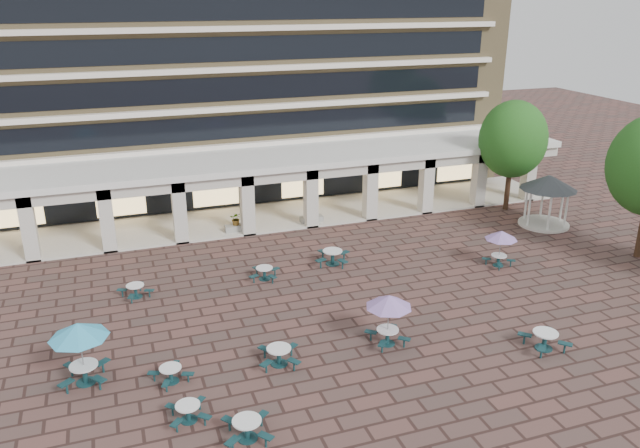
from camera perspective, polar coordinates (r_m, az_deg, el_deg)
The scene contains 18 objects.
ground at distance 30.01m, azimuth 2.88°, elevation -8.57°, with size 120.00×120.00×0.00m, color brown.
apartment_building at distance 50.76m, azimuth -8.22°, elevation 18.07°, with size 40.00×15.50×25.20m.
retail_arcade at distance 41.94m, azimuth -4.64°, elevation 4.41°, with size 42.00×6.60×4.40m.
picnic_table_0 at distance 22.74m, azimuth -6.68°, elevation -18.00°, with size 1.86×1.86×0.77m.
picnic_table_1 at distance 26.42m, azimuth -3.77°, elevation -11.82°, with size 1.96×1.96×0.77m.
picnic_table_3 at distance 29.06m, azimuth 19.87°, elevation -9.84°, with size 1.84×1.84×0.81m.
picnic_table_4 at distance 26.02m, azimuth -21.21°, elevation -9.26°, with size 2.30×2.30×2.66m.
picnic_table_5 at distance 23.88m, azimuth -11.97°, elevation -16.39°, with size 1.55×1.55×0.68m.
picnic_table_6 at distance 27.14m, azimuth 6.31°, elevation -7.20°, with size 2.05×2.05×2.36m.
picnic_table_8 at distance 26.04m, azimuth -13.49°, elevation -13.12°, with size 1.80×1.80×0.66m.
picnic_table_9 at distance 33.73m, azimuth -5.10°, elevation -4.41°, with size 1.87×1.87×0.69m.
picnic_table_11 at distance 36.12m, azimuth 16.23°, elevation -1.10°, with size 1.81×1.81×2.09m.
picnic_table_12 at distance 33.06m, azimuth -16.51°, elevation -5.79°, with size 1.84×1.84×0.67m.
picnic_table_13 at distance 35.38m, azimuth 1.16°, elevation -2.94°, with size 2.31×2.31×0.84m.
gazebo at distance 43.26m, azimuth 20.14°, elevation 3.11°, with size 3.67×3.67×3.41m.
tree_east_c at distance 45.13m, azimuth 17.23°, elevation 7.40°, with size 4.64×4.64×7.74m.
planter_left at distance 40.35m, azimuth -7.65°, elevation 0.03°, with size 1.50×0.93×1.36m.
planter_right at distance 41.60m, azimuth -0.79°, elevation 0.73°, with size 1.50×0.72×1.26m.
Camera 1 is at (-10.04, -24.25, 14.56)m, focal length 35.00 mm.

